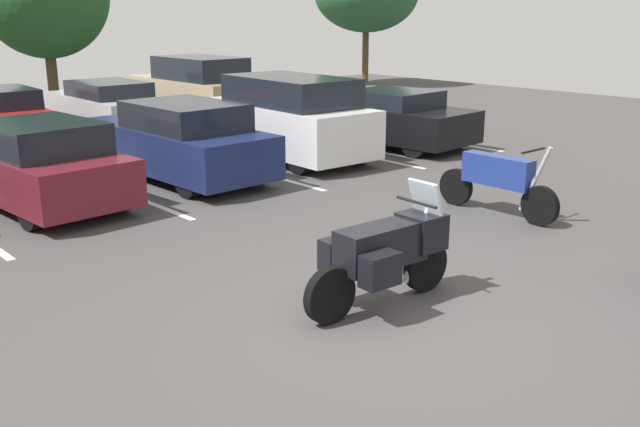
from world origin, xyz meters
name	(u,v)px	position (x,y,z in m)	size (l,w,h in m)	color
ground	(397,325)	(0.00, 0.00, -0.05)	(44.00, 44.00, 0.10)	#423F3F
motorcycle_touring	(386,251)	(0.26, 0.42, 0.65)	(2.14, 0.95, 1.38)	black
motorcycle_third	(498,180)	(4.37, 1.77, 0.60)	(0.62, 2.30, 1.28)	black
parking_stripes	(44,204)	(-1.01, 7.42, 0.00)	(20.36, 5.15, 0.01)	silver
car_maroon	(36,164)	(-1.05, 7.48, 0.72)	(2.06, 4.41, 1.49)	maroon
car_navy	(178,141)	(1.88, 7.67, 0.75)	(1.92, 4.77, 1.55)	navy
car_white	(288,118)	(4.75, 7.67, 0.93)	(2.07, 4.53, 1.86)	white
car_black	(390,118)	(7.71, 7.29, 0.67)	(2.24, 4.43, 1.38)	black
car_far_silver	(107,106)	(3.48, 14.18, 0.68)	(1.82, 4.50, 1.38)	#B7B7BC
car_far_tan	(195,89)	(6.38, 14.14, 0.94)	(1.96, 4.86, 1.93)	tan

